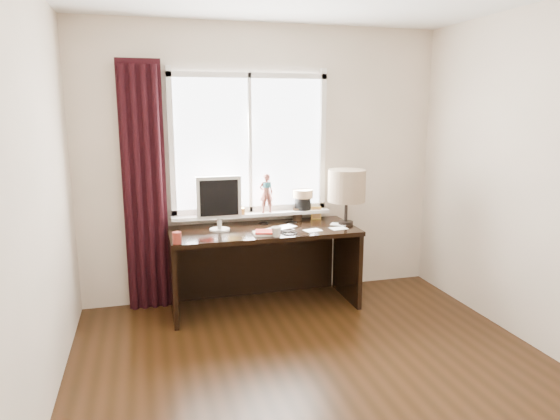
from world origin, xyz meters
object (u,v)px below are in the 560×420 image
object	(u,v)px
mug	(276,232)
table_lamp	(347,186)
red_cup	(177,238)
desk	(262,252)
monitor	(219,200)
laptop	(281,229)

from	to	relation	value
mug	table_lamp	xyz separation A→B (m)	(0.75, 0.28, 0.32)
mug	red_cup	size ratio (longest dim) A/B	0.97
desk	table_lamp	xyz separation A→B (m)	(0.79, -0.12, 0.61)
mug	monitor	world-z (taller)	monitor
laptop	monitor	xyz separation A→B (m)	(-0.54, 0.13, 0.27)
desk	red_cup	bearing A→B (deg)	-153.84
mug	red_cup	world-z (taller)	red_cup
laptop	monitor	world-z (taller)	monitor
desk	laptop	bearing A→B (deg)	-51.89
monitor	red_cup	bearing A→B (deg)	-138.94
laptop	desk	bearing A→B (deg)	100.98
red_cup	monitor	xyz separation A→B (m)	(0.40, 0.35, 0.23)
laptop	red_cup	world-z (taller)	red_cup
monitor	mug	bearing A→B (deg)	-39.08
desk	table_lamp	distance (m)	1.01
mug	red_cup	bearing A→B (deg)	179.60
red_cup	table_lamp	size ratio (longest dim) A/B	0.18
desk	monitor	bearing A→B (deg)	-173.83
monitor	laptop	bearing A→B (deg)	-14.10
table_lamp	laptop	bearing A→B (deg)	-175.10
mug	desk	xyz separation A→B (m)	(-0.04, 0.40, -0.29)
red_cup	laptop	bearing A→B (deg)	12.87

